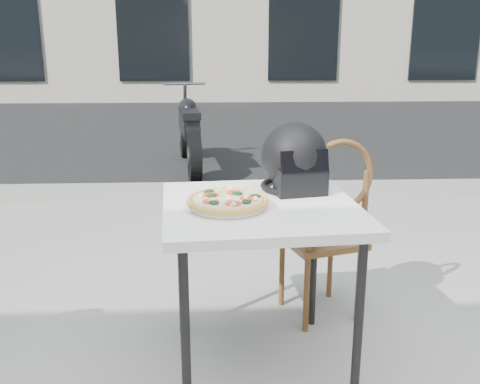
{
  "coord_description": "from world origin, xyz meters",
  "views": [
    {
      "loc": [
        -0.33,
        -1.6,
        1.34
      ],
      "look_at": [
        -0.24,
        0.41,
        0.78
      ],
      "focal_mm": 40.0,
      "sensor_mm": 36.0,
      "label": 1
    }
  ],
  "objects_px": {
    "cafe_table_main": "(260,219)",
    "plate": "(228,206)",
    "helmet": "(295,160)",
    "motorcycle": "(189,133)",
    "cafe_chair_main": "(328,221)",
    "pizza": "(228,200)"
  },
  "relations": [
    {
      "from": "cafe_table_main",
      "to": "pizza",
      "type": "distance_m",
      "value": 0.17
    },
    {
      "from": "cafe_table_main",
      "to": "helmet",
      "type": "bearing_deg",
      "value": 51.14
    },
    {
      "from": "cafe_chair_main",
      "to": "motorcycle",
      "type": "relative_size",
      "value": 0.51
    },
    {
      "from": "plate",
      "to": "cafe_chair_main",
      "type": "bearing_deg",
      "value": 41.64
    },
    {
      "from": "cafe_table_main",
      "to": "motorcycle",
      "type": "relative_size",
      "value": 0.45
    },
    {
      "from": "helmet",
      "to": "motorcycle",
      "type": "relative_size",
      "value": 0.19
    },
    {
      "from": "pizza",
      "to": "motorcycle",
      "type": "distance_m",
      "value": 3.86
    },
    {
      "from": "helmet",
      "to": "plate",
      "type": "bearing_deg",
      "value": -150.48
    },
    {
      "from": "cafe_table_main",
      "to": "plate",
      "type": "xyz_separation_m",
      "value": [
        -0.13,
        -0.05,
        0.07
      ]
    },
    {
      "from": "plate",
      "to": "motorcycle",
      "type": "bearing_deg",
      "value": 94.93
    },
    {
      "from": "cafe_table_main",
      "to": "pizza",
      "type": "relative_size",
      "value": 2.09
    },
    {
      "from": "cafe_table_main",
      "to": "plate",
      "type": "distance_m",
      "value": 0.16
    },
    {
      "from": "pizza",
      "to": "helmet",
      "type": "relative_size",
      "value": 1.14
    },
    {
      "from": "cafe_table_main",
      "to": "helmet",
      "type": "relative_size",
      "value": 2.38
    },
    {
      "from": "pizza",
      "to": "cafe_chair_main",
      "type": "xyz_separation_m",
      "value": [
        0.49,
        0.44,
        -0.24
      ]
    },
    {
      "from": "cafe_table_main",
      "to": "cafe_chair_main",
      "type": "xyz_separation_m",
      "value": [
        0.36,
        0.39,
        -0.14
      ]
    },
    {
      "from": "pizza",
      "to": "motorcycle",
      "type": "relative_size",
      "value": 0.22
    },
    {
      "from": "motorcycle",
      "to": "cafe_table_main",
      "type": "bearing_deg",
      "value": -90.02
    },
    {
      "from": "plate",
      "to": "pizza",
      "type": "relative_size",
      "value": 0.85
    },
    {
      "from": "helmet",
      "to": "motorcycle",
      "type": "distance_m",
      "value": 3.66
    },
    {
      "from": "cafe_chair_main",
      "to": "pizza",
      "type": "bearing_deg",
      "value": 24.56
    },
    {
      "from": "pizza",
      "to": "helmet",
      "type": "xyz_separation_m",
      "value": [
        0.29,
        0.25,
        0.1
      ]
    }
  ]
}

